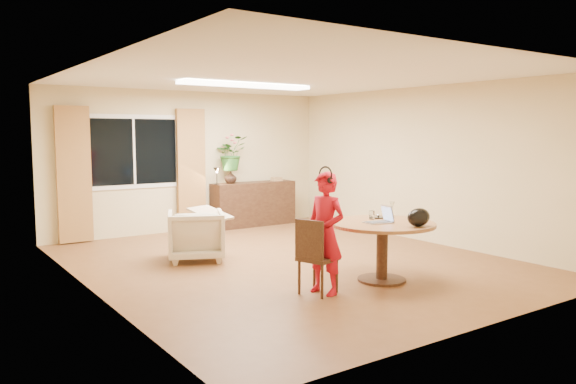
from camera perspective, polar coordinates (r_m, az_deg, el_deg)
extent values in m
plane|color=brown|center=(8.05, 0.27, -7.10)|extent=(6.50, 6.50, 0.00)
plane|color=white|center=(7.88, 0.28, 11.65)|extent=(6.50, 6.50, 0.00)
plane|color=tan|center=(10.68, -9.80, 3.10)|extent=(5.50, 0.00, 5.50)
plane|color=tan|center=(6.67, -19.45, 1.15)|extent=(0.00, 6.50, 6.50)
plane|color=tan|center=(9.70, 13.72, 2.73)|extent=(0.00, 6.50, 6.50)
cube|color=white|center=(10.24, -15.38, 3.97)|extent=(1.70, 0.02, 1.30)
cube|color=black|center=(10.23, -15.36, 3.97)|extent=(1.55, 0.01, 1.15)
cube|color=white|center=(10.23, -15.36, 3.97)|extent=(0.04, 0.01, 1.15)
cube|color=brown|center=(9.88, -20.92, 1.66)|extent=(0.55, 0.08, 2.25)
cube|color=brown|center=(10.58, -9.81, 2.23)|extent=(0.55, 0.08, 2.25)
cube|color=white|center=(8.88, -4.25, 10.77)|extent=(2.20, 0.35, 0.05)
cylinder|color=brown|center=(6.99, 9.58, -3.22)|extent=(1.29, 1.29, 0.04)
cylinder|color=black|center=(7.06, 9.53, -6.16)|extent=(0.14, 0.14, 0.69)
cylinder|color=black|center=(7.14, 9.49, -8.77)|extent=(0.60, 0.60, 0.03)
imported|color=#B50D24|center=(6.38, 3.79, -4.19)|extent=(0.57, 0.44, 1.39)
imported|color=#C0B098|center=(8.21, -9.34, -4.34)|extent=(1.03, 1.04, 0.72)
cube|color=black|center=(11.11, -3.51, -1.21)|extent=(1.72, 0.42, 0.86)
imported|color=black|center=(10.80, -5.86, 1.52)|extent=(0.27, 0.27, 0.25)
imported|color=#396A28|center=(10.78, -5.83, 3.93)|extent=(0.69, 0.63, 0.66)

